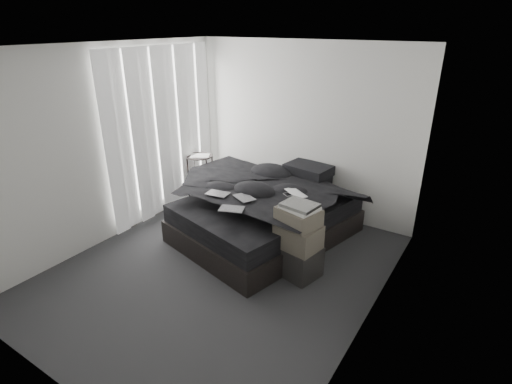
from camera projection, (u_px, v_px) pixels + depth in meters
The scene contains 25 objects.
floor at pixel (221, 269), 4.94m from camera, with size 3.60×4.20×0.01m, color #2C2D2F.
ceiling at pixel (212, 46), 3.92m from camera, with size 3.60×4.20×0.01m, color white.
wall_back at pixel (302, 130), 6.05m from camera, with size 3.60×0.01×2.60m, color silver.
wall_front at pixel (33, 256), 2.81m from camera, with size 3.60×0.01×2.60m, color silver.
wall_left at pixel (110, 145), 5.32m from camera, with size 0.01×4.20×2.60m, color silver.
wall_right at pixel (378, 208), 3.53m from camera, with size 0.01×4.20×2.60m, color silver.
window_left at pixel (160, 128), 5.99m from camera, with size 0.02×2.00×2.30m, color white.
curtain_left at pixel (163, 133), 5.99m from camera, with size 0.06×2.12×2.48m, color white.
bed at pixel (266, 226), 5.66m from camera, with size 1.74×2.30×0.31m, color black.
mattress at pixel (266, 208), 5.55m from camera, with size 1.68×2.24×0.25m, color black.
duvet at pixel (263, 192), 5.41m from camera, with size 1.70×1.97×0.27m, color black.
pillow_lower at pixel (305, 177), 6.07m from camera, with size 0.69×0.47×0.16m, color black.
pillow_upper at pixel (308, 170), 5.95m from camera, with size 0.65×0.45×0.15m, color black.
laptop at pixel (292, 188), 5.14m from camera, with size 0.37×0.24×0.03m, color silver.
comic_a at pixel (217, 188), 5.19m from camera, with size 0.29×0.19×0.01m, color black.
comic_b at pixel (244, 191), 5.07m from camera, with size 0.29×0.19×0.01m, color black.
comic_c at pixel (231, 202), 4.76m from camera, with size 0.29×0.19×0.01m, color black.
side_stand at pixel (201, 178), 6.72m from camera, with size 0.42×0.42×0.78m, color black.
papers at pixel (200, 156), 6.56m from camera, with size 0.30×0.22×0.02m, color white.
floor_books at pixel (186, 219), 6.03m from camera, with size 0.13×0.19×0.13m, color black.
box_lower at pixel (297, 260), 4.79m from camera, with size 0.51×0.40×0.38m, color black.
box_mid at pixel (298, 236), 4.64m from camera, with size 0.48×0.38×0.29m, color #554E43.
box_upper at pixel (298, 217), 4.57m from camera, with size 0.46×0.37×0.20m, color #554E43.
art_book_white at pixel (300, 207), 4.51m from camera, with size 0.39×0.31×0.04m, color silver.
art_book_snake at pixel (300, 205), 4.48m from camera, with size 0.38×0.30×0.04m, color silver.
Camera 1 is at (2.62, -3.27, 2.82)m, focal length 28.00 mm.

